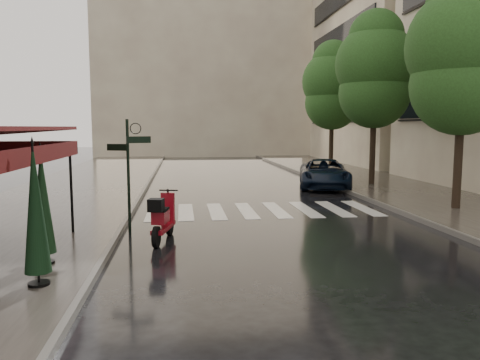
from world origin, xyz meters
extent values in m
plane|color=black|center=(0.00, 0.00, 0.00)|extent=(120.00, 120.00, 0.00)
cube|color=#38332D|center=(-4.50, 12.00, 0.06)|extent=(6.00, 60.00, 0.12)
cube|color=#38332D|center=(10.25, 12.00, 0.06)|extent=(5.50, 60.00, 0.12)
cube|color=#595651|center=(-1.45, 12.00, 0.07)|extent=(0.12, 60.00, 0.16)
cube|color=#595651|center=(7.45, 12.00, 0.07)|extent=(0.12, 60.00, 0.16)
cube|color=silver|center=(-0.70, 6.00, 0.01)|extent=(0.50, 3.20, 0.01)
cube|color=silver|center=(0.35, 6.00, 0.01)|extent=(0.50, 3.20, 0.01)
cube|color=silver|center=(1.40, 6.00, 0.01)|extent=(0.50, 3.20, 0.01)
cube|color=silver|center=(2.45, 6.00, 0.01)|extent=(0.50, 3.20, 0.01)
cube|color=silver|center=(3.50, 6.00, 0.01)|extent=(0.50, 3.20, 0.01)
cube|color=silver|center=(4.55, 6.00, 0.01)|extent=(0.50, 3.20, 0.01)
cube|color=silver|center=(5.60, 6.00, 0.01)|extent=(0.50, 3.20, 0.01)
cube|color=silver|center=(6.65, 6.00, 0.01)|extent=(0.50, 3.20, 0.01)
cube|color=#410909|center=(-2.52, -0.50, 2.35)|extent=(0.04, 7.00, 0.35)
cylinder|color=black|center=(-2.65, 2.75, 1.29)|extent=(0.07, 0.07, 2.35)
cylinder|color=black|center=(-1.20, 3.00, 1.55)|extent=(0.08, 0.08, 3.10)
cube|color=black|center=(-0.90, 3.00, 2.55)|extent=(0.62, 0.26, 0.18)
cube|color=black|center=(-1.48, 3.00, 2.35)|extent=(0.56, 0.29, 0.18)
cube|color=tan|center=(16.50, 26.00, 9.25)|extent=(8.00, 16.00, 18.50)
cube|color=tan|center=(3.00, 38.00, 10.00)|extent=(22.00, 6.00, 20.00)
cylinder|color=black|center=(9.60, 5.00, 2.25)|extent=(0.28, 0.28, 4.26)
sphere|color=#1E3D16|center=(9.60, 5.00, 4.30)|extent=(3.40, 3.40, 3.40)
sphere|color=#1E3D16|center=(9.60, 5.00, 5.59)|extent=(3.80, 3.80, 3.80)
sphere|color=#1E3D16|center=(9.60, 5.00, 6.81)|extent=(2.60, 2.60, 2.60)
cylinder|color=black|center=(9.50, 12.00, 2.36)|extent=(0.28, 0.28, 4.48)
sphere|color=#1E3D16|center=(9.50, 12.00, 4.52)|extent=(3.40, 3.40, 3.40)
sphere|color=#1E3D16|center=(9.50, 12.00, 5.88)|extent=(3.80, 3.80, 3.80)
sphere|color=#1E3D16|center=(9.50, 12.00, 7.16)|extent=(2.60, 2.60, 2.60)
cylinder|color=black|center=(9.70, 19.00, 2.30)|extent=(0.28, 0.28, 4.37)
sphere|color=#1E3D16|center=(9.70, 19.00, 4.41)|extent=(3.40, 3.40, 3.40)
sphere|color=#1E3D16|center=(9.70, 19.00, 5.74)|extent=(3.80, 3.80, 3.80)
sphere|color=#1E3D16|center=(9.70, 19.00, 6.98)|extent=(2.60, 2.60, 2.60)
cylinder|color=black|center=(-0.39, 1.31, 0.26)|extent=(0.22, 0.53, 0.52)
cylinder|color=black|center=(-0.11, 2.64, 0.26)|extent=(0.22, 0.53, 0.52)
cube|color=maroon|center=(-0.25, 2.00, 0.35)|extent=(0.60, 1.44, 0.11)
cube|color=maroon|center=(-0.30, 1.73, 0.67)|extent=(0.44, 0.65, 0.30)
cube|color=maroon|center=(-0.14, 2.48, 0.76)|extent=(0.37, 0.20, 0.81)
cylinder|color=black|center=(-0.12, 2.58, 1.22)|extent=(0.50, 0.14, 0.04)
cube|color=black|center=(-0.39, 1.34, 1.03)|extent=(0.41, 0.39, 0.30)
imported|color=black|center=(7.00, 11.73, 0.68)|extent=(3.33, 5.27, 1.36)
cylinder|color=black|center=(-2.29, -1.50, 0.14)|extent=(0.38, 0.38, 0.05)
cylinder|color=black|center=(-2.29, -1.50, 1.39)|extent=(0.04, 0.04, 2.45)
cone|color=black|center=(-2.29, -1.50, 1.52)|extent=(0.46, 0.46, 2.33)
cylinder|color=black|center=(-2.55, -0.15, 0.14)|extent=(0.37, 0.37, 0.05)
cylinder|color=black|center=(-2.55, -0.15, 1.33)|extent=(0.04, 0.04, 2.32)
cone|color=black|center=(-2.55, -0.15, 1.45)|extent=(0.45, 0.45, 2.20)
camera|label=1|loc=(0.24, -9.86, 2.89)|focal=35.00mm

